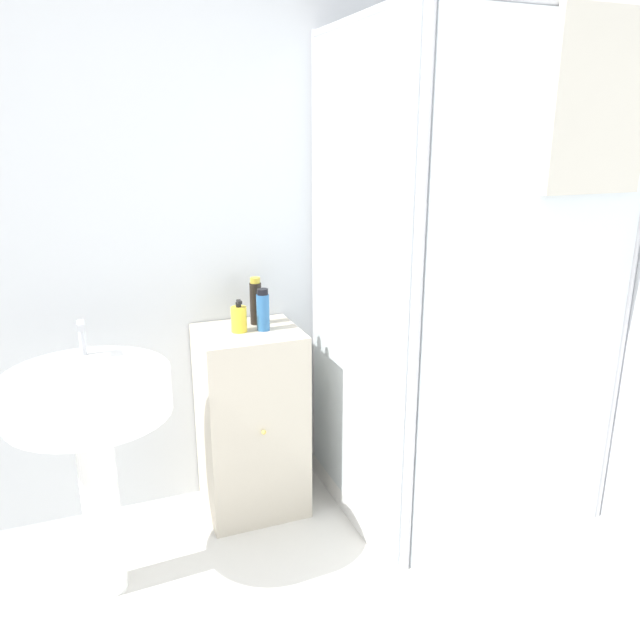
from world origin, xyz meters
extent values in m
cube|color=silver|center=(0.00, 1.70, 1.25)|extent=(6.40, 0.06, 2.50)
cube|color=white|center=(1.20, 1.20, 0.04)|extent=(0.94, 0.94, 0.09)
cylinder|color=silver|center=(1.65, 1.65, 1.01)|extent=(0.04, 0.04, 2.03)
cylinder|color=silver|center=(0.75, 1.65, 1.01)|extent=(0.04, 0.04, 2.03)
cylinder|color=silver|center=(1.65, 0.75, 1.01)|extent=(0.04, 0.04, 2.03)
cylinder|color=silver|center=(0.75, 0.75, 1.01)|extent=(0.04, 0.04, 2.03)
cylinder|color=silver|center=(1.20, 0.75, 2.01)|extent=(0.90, 0.04, 0.04)
cylinder|color=silver|center=(1.20, 1.65, 2.01)|extent=(0.90, 0.04, 0.04)
cylinder|color=silver|center=(0.75, 1.20, 2.01)|extent=(0.04, 0.90, 0.04)
cylinder|color=silver|center=(1.65, 1.20, 2.01)|extent=(0.04, 0.90, 0.04)
cube|color=silver|center=(1.20, 0.74, 1.04)|extent=(0.87, 0.01, 1.90)
cube|color=silver|center=(0.74, 1.20, 1.04)|extent=(0.01, 0.87, 1.90)
cylinder|color=#B7BABF|center=(1.44, 1.59, 0.85)|extent=(0.02, 0.02, 1.52)
cylinder|color=#B7BABF|center=(1.44, 1.54, 1.63)|extent=(0.07, 0.07, 0.04)
cube|color=beige|center=(1.38, 0.72, 1.72)|extent=(0.39, 0.03, 0.58)
cube|color=beige|center=(0.38, 1.47, 0.42)|extent=(0.43, 0.38, 0.83)
sphere|color=gold|center=(0.38, 1.27, 0.46)|extent=(0.02, 0.02, 0.02)
cylinder|color=white|center=(-0.27, 1.15, 0.35)|extent=(0.13, 0.13, 0.71)
cylinder|color=white|center=(-0.27, 1.15, 0.78)|extent=(0.55, 0.55, 0.15)
cylinder|color=#B7BABF|center=(-0.27, 1.34, 0.92)|extent=(0.02, 0.02, 0.13)
cube|color=#B7BABF|center=(-0.27, 1.30, 0.98)|extent=(0.02, 0.07, 0.02)
cylinder|color=yellow|center=(0.34, 1.48, 0.88)|extent=(0.07, 0.07, 0.11)
cylinder|color=black|center=(0.34, 1.48, 0.95)|extent=(0.02, 0.02, 0.02)
cube|color=black|center=(0.34, 1.46, 0.96)|extent=(0.02, 0.04, 0.01)
cylinder|color=black|center=(0.43, 1.56, 0.92)|extent=(0.05, 0.05, 0.18)
cylinder|color=gold|center=(0.43, 1.56, 1.02)|extent=(0.04, 0.04, 0.02)
cylinder|color=#2D66A3|center=(0.44, 1.46, 0.91)|extent=(0.05, 0.05, 0.15)
cylinder|color=black|center=(0.44, 1.46, 1.00)|extent=(0.05, 0.05, 0.02)
camera|label=1|loc=(-0.24, -0.94, 1.63)|focal=35.00mm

